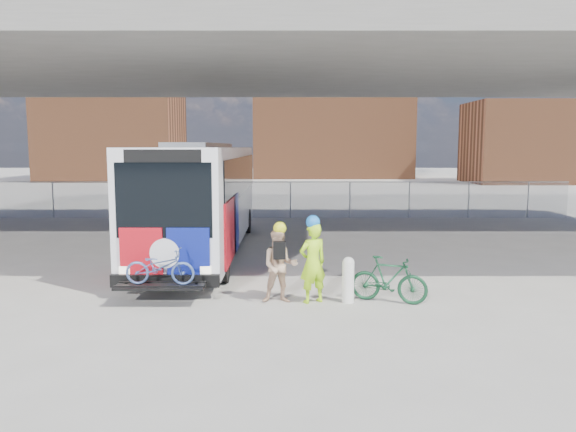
{
  "coord_description": "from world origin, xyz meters",
  "views": [
    {
      "loc": [
        0.88,
        -16.19,
        3.56
      ],
      "look_at": [
        0.88,
        -0.26,
        1.6
      ],
      "focal_mm": 35.0,
      "sensor_mm": 36.0,
      "label": 1
    }
  ],
  "objects_px": {
    "bollard": "(348,278)",
    "bike_parked": "(389,280)",
    "bus": "(203,190)",
    "cyclist_hivis": "(313,261)",
    "cyclist_tan": "(280,265)"
  },
  "relations": [
    {
      "from": "bus",
      "to": "bollard",
      "type": "distance_m",
      "value": 7.79
    },
    {
      "from": "bus",
      "to": "bollard",
      "type": "xyz_separation_m",
      "value": [
        4.26,
        -6.34,
        -1.54
      ]
    },
    {
      "from": "cyclist_hivis",
      "to": "bus",
      "type": "bearing_deg",
      "value": -88.64
    },
    {
      "from": "bus",
      "to": "cyclist_hivis",
      "type": "bearing_deg",
      "value": -61.46
    },
    {
      "from": "cyclist_tan",
      "to": "cyclist_hivis",
      "type": "bearing_deg",
      "value": -2.62
    },
    {
      "from": "bus",
      "to": "bollard",
      "type": "relative_size",
      "value": 12.12
    },
    {
      "from": "bus",
      "to": "bike_parked",
      "type": "bearing_deg",
      "value": -50.64
    },
    {
      "from": "bike_parked",
      "to": "bollard",
      "type": "bearing_deg",
      "value": 111.73
    },
    {
      "from": "bollard",
      "to": "bike_parked",
      "type": "distance_m",
      "value": 0.94
    },
    {
      "from": "bike_parked",
      "to": "cyclist_hivis",
      "type": "bearing_deg",
      "value": 111.73
    },
    {
      "from": "cyclist_hivis",
      "to": "bike_parked",
      "type": "distance_m",
      "value": 1.81
    },
    {
      "from": "bollard",
      "to": "bike_parked",
      "type": "relative_size",
      "value": 0.6
    },
    {
      "from": "bollard",
      "to": "bus",
      "type": "bearing_deg",
      "value": 123.93
    },
    {
      "from": "cyclist_hivis",
      "to": "cyclist_tan",
      "type": "xyz_separation_m",
      "value": [
        -0.75,
        -0.0,
        -0.09
      ]
    },
    {
      "from": "bollard",
      "to": "bike_parked",
      "type": "xyz_separation_m",
      "value": [
        0.93,
        0.0,
        -0.03
      ]
    }
  ]
}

